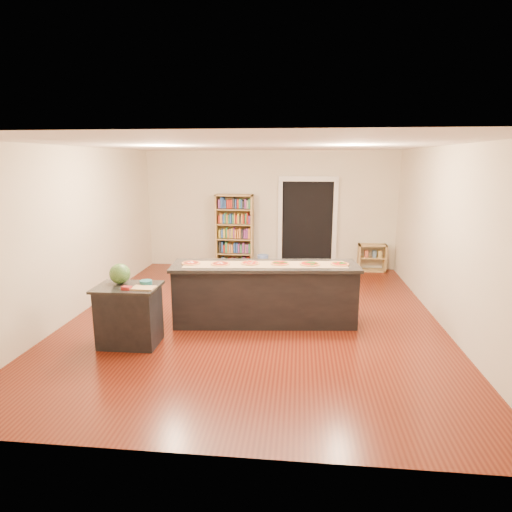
# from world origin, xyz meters

# --- Properties ---
(room) EXTENTS (6.00, 7.00, 2.80)m
(room) POSITION_xyz_m (0.00, 0.00, 1.40)
(room) COLOR beige
(room) RESTS_ON ground
(doorway) EXTENTS (1.40, 0.09, 2.21)m
(doorway) POSITION_xyz_m (0.90, 3.46, 1.20)
(doorway) COLOR black
(doorway) RESTS_ON room
(kitchen_island) EXTENTS (2.94, 0.80, 0.97)m
(kitchen_island) POSITION_xyz_m (0.19, -0.24, 0.49)
(kitchen_island) COLOR black
(kitchen_island) RESTS_ON ground
(side_counter) EXTENTS (0.87, 0.64, 0.87)m
(side_counter) POSITION_xyz_m (-1.65, -1.28, 0.44)
(side_counter) COLOR black
(side_counter) RESTS_ON ground
(bookshelf) EXTENTS (0.89, 0.32, 1.79)m
(bookshelf) POSITION_xyz_m (-0.84, 3.29, 0.89)
(bookshelf) COLOR tan
(bookshelf) RESTS_ON ground
(low_shelf) EXTENTS (0.65, 0.28, 0.65)m
(low_shelf) POSITION_xyz_m (2.44, 3.31, 0.32)
(low_shelf) COLOR tan
(low_shelf) RESTS_ON ground
(waste_bin) EXTENTS (0.26, 0.26, 0.38)m
(waste_bin) POSITION_xyz_m (-0.13, 3.08, 0.19)
(waste_bin) COLOR #6A93ED
(waste_bin) RESTS_ON ground
(kraft_paper) EXTENTS (2.58, 0.71, 0.00)m
(kraft_paper) POSITION_xyz_m (0.19, -0.26, 0.97)
(kraft_paper) COLOR #97704E
(kraft_paper) RESTS_ON kitchen_island
(watermelon) EXTENTS (0.29, 0.29, 0.29)m
(watermelon) POSITION_xyz_m (-1.79, -1.17, 1.01)
(watermelon) COLOR #144214
(watermelon) RESTS_ON side_counter
(cutting_board) EXTENTS (0.32, 0.22, 0.02)m
(cutting_board) POSITION_xyz_m (-1.37, -1.38, 0.88)
(cutting_board) COLOR tan
(cutting_board) RESTS_ON side_counter
(package_red) EXTENTS (0.13, 0.10, 0.04)m
(package_red) POSITION_xyz_m (-1.59, -1.45, 0.89)
(package_red) COLOR maroon
(package_red) RESTS_ON side_counter
(package_teal) EXTENTS (0.17, 0.17, 0.06)m
(package_teal) POSITION_xyz_m (-1.41, -1.20, 0.90)
(package_teal) COLOR #195966
(package_teal) RESTS_ON side_counter
(pizza_a) EXTENTS (0.31, 0.31, 0.02)m
(pizza_a) POSITION_xyz_m (-0.98, -0.33, 0.98)
(pizza_a) COLOR tan
(pizza_a) RESTS_ON kitchen_island
(pizza_b) EXTENTS (0.30, 0.30, 0.02)m
(pizza_b) POSITION_xyz_m (-0.51, -0.33, 0.98)
(pizza_b) COLOR tan
(pizza_b) RESTS_ON kitchen_island
(pizza_c) EXTENTS (0.31, 0.31, 0.02)m
(pizza_c) POSITION_xyz_m (-0.05, -0.24, 0.98)
(pizza_c) COLOR tan
(pizza_c) RESTS_ON kitchen_island
(pizza_d) EXTENTS (0.30, 0.30, 0.02)m
(pizza_d) POSITION_xyz_m (0.42, -0.21, 0.98)
(pizza_d) COLOR tan
(pizza_d) RESTS_ON kitchen_island
(pizza_e) EXTENTS (0.32, 0.32, 0.02)m
(pizza_e) POSITION_xyz_m (0.89, -0.19, 0.98)
(pizza_e) COLOR tan
(pizza_e) RESTS_ON kitchen_island
(pizza_f) EXTENTS (0.29, 0.29, 0.02)m
(pizza_f) POSITION_xyz_m (1.36, -0.16, 0.98)
(pizza_f) COLOR tan
(pizza_f) RESTS_ON kitchen_island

